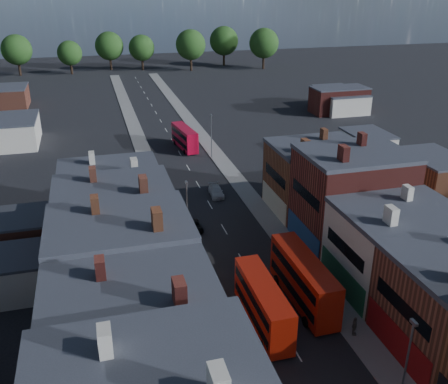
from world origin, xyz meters
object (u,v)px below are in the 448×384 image
car_2 (194,226)px  car_3 (216,191)px  bus_1 (304,279)px  bus_0 (263,303)px  ped_3 (355,326)px  bus_2 (185,137)px

car_2 → car_3: car_3 is taller
car_3 → bus_1: bearing=-83.1°
bus_0 → bus_1: (5.15, 2.43, 0.23)m
bus_1 → ped_3: (2.47, -6.13, -1.61)m
bus_2 → bus_0: bearing=-100.7°
bus_0 → bus_2: bearing=86.6°
bus_2 → bus_1: bearing=-95.2°
bus_2 → ped_3: 58.22m
ped_3 → car_2: bearing=43.6°
bus_1 → car_2: (-7.30, 18.28, -2.15)m
bus_1 → car_2: bus_1 is taller
bus_0 → ped_3: size_ratio=5.55×
bus_2 → car_3: bus_2 is taller
car_2 → ped_3: ped_3 is taller
bus_0 → bus_2: size_ratio=1.06×
bus_0 → bus_2: 54.43m
ped_3 → bus_1: bearing=43.7°
car_3 → bus_0: bearing=-92.9°
bus_0 → bus_1: bus_1 is taller
bus_1 → bus_0: bearing=-155.6°
car_2 → ped_3: 26.30m
bus_1 → car_3: size_ratio=2.48×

